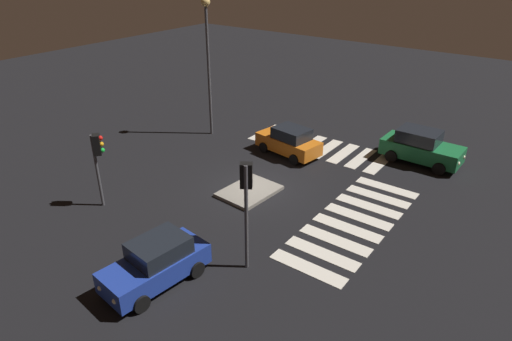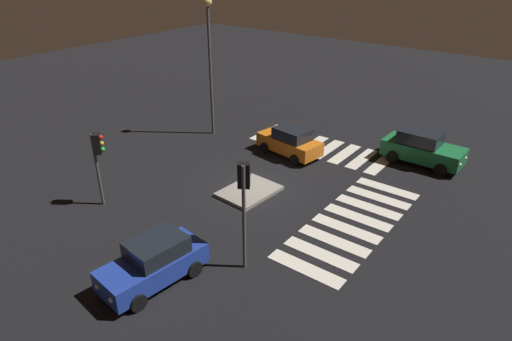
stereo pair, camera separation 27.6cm
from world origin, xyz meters
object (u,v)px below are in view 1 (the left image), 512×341
at_px(traffic_light_west, 98,153).
at_px(car_blue, 156,263).
at_px(car_orange, 289,141).
at_px(car_green, 421,147).
at_px(traffic_light_south, 246,190).
at_px(traffic_island, 249,191).
at_px(street_lamp, 208,46).

bearing_deg(traffic_light_west, car_blue, -70.14).
distance_m(car_orange, car_blue, 12.73).
bearing_deg(car_blue, car_green, 171.32).
relative_size(car_orange, traffic_light_west, 1.14).
height_order(car_blue, traffic_light_south, traffic_light_south).
relative_size(car_green, car_blue, 1.08).
xyz_separation_m(traffic_island, car_green, (8.77, -5.72, 0.86)).
bearing_deg(car_green, traffic_light_west, -126.36).
distance_m(traffic_island, traffic_light_west, 7.52).
bearing_deg(car_green, car_orange, -150.49).
relative_size(car_blue, street_lamp, 0.49).
bearing_deg(car_blue, street_lamp, -139.57).
bearing_deg(traffic_light_south, car_blue, 109.79).
xyz_separation_m(traffic_island, car_orange, (5.17, 0.95, 0.76)).
xyz_separation_m(traffic_light_south, street_lamp, (9.55, 10.32, 2.42)).
distance_m(car_blue, traffic_light_south, 4.25).
height_order(traffic_island, car_blue, car_blue).
relative_size(car_orange, car_green, 0.92).
height_order(car_orange, car_green, car_green).
bearing_deg(car_orange, traffic_light_west, 77.76).
distance_m(car_blue, traffic_light_west, 6.89).
distance_m(traffic_island, car_blue, 7.51).
relative_size(traffic_island, car_green, 0.69).
distance_m(traffic_light_south, street_lamp, 14.27).
bearing_deg(traffic_island, traffic_light_south, -143.68).
bearing_deg(traffic_island, car_blue, -169.92).
height_order(car_blue, traffic_light_west, traffic_light_west).
height_order(car_green, traffic_light_south, traffic_light_south).
bearing_deg(traffic_island, car_green, -33.12).
xyz_separation_m(car_blue, traffic_light_west, (2.31, 6.20, 1.91)).
distance_m(traffic_island, traffic_light_south, 6.58).
bearing_deg(car_orange, car_blue, 109.07).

